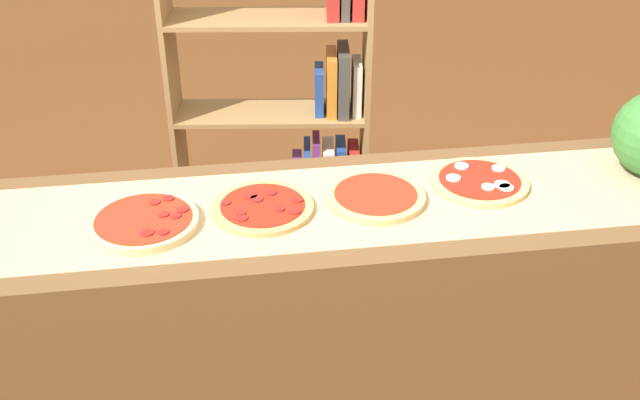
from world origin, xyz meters
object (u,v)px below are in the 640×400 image
pizza_pepperoni_0 (144,222)px  pizza_pepperoni_1 (263,207)px  pizza_plain_2 (375,196)px  pizza_mozzarella_3 (480,181)px  bookshelf (298,125)px

pizza_pepperoni_0 → pizza_pepperoni_1: (0.31, 0.03, -0.00)m
pizza_plain_2 → pizza_mozzarella_3: size_ratio=0.99×
pizza_pepperoni_1 → pizza_plain_2: size_ratio=1.00×
pizza_pepperoni_1 → bookshelf: bearing=78.0°
pizza_mozzarella_3 → pizza_plain_2: bearing=-172.2°
pizza_pepperoni_0 → bookshelf: bookshelf is taller
pizza_mozzarella_3 → bookshelf: bookshelf is taller
pizza_pepperoni_1 → bookshelf: 1.02m
pizza_pepperoni_1 → pizza_plain_2: (0.31, 0.01, 0.00)m
pizza_pepperoni_1 → pizza_mozzarella_3: (0.62, 0.05, 0.00)m
pizza_pepperoni_1 → pizza_mozzarella_3: same height
pizza_pepperoni_0 → bookshelf: (0.52, 1.01, -0.23)m
pizza_pepperoni_1 → pizza_mozzarella_3: 0.62m
pizza_mozzarella_3 → bookshelf: 1.03m
pizza_plain_2 → bookshelf: size_ratio=0.18×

